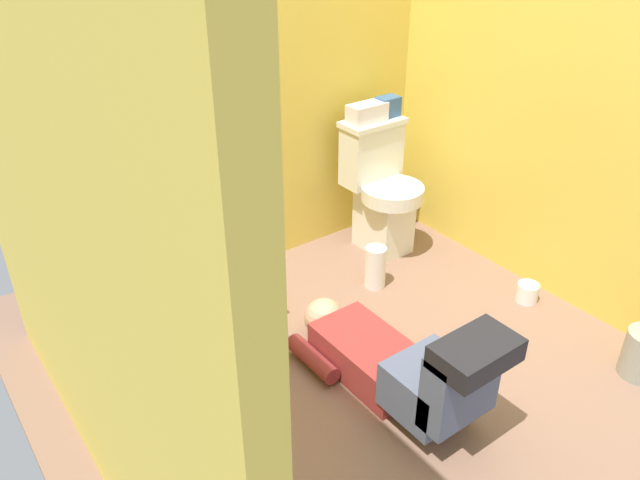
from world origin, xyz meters
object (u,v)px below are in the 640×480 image
object	(u,v)px
soap_dispenser	(77,169)
toilet_paper_roll	(527,292)
toilet	(380,189)
paper_towel_roll	(375,267)
bottle_clear	(165,150)
tissue_box	(367,113)
faucet	(121,161)
bottle_white	(130,157)
bottle_blue	(98,167)
vanity_cabinet	(151,266)
bottle_pink	(145,149)
person_plumber	(398,363)
bottle_green	(116,161)
toiletry_bag	(388,107)

from	to	relation	value
soap_dispenser	toilet_paper_roll	world-z (taller)	soap_dispenser
toilet	paper_towel_roll	bearing A→B (deg)	-133.20
bottle_clear	tissue_box	bearing A→B (deg)	3.80
faucet	tissue_box	bearing A→B (deg)	0.92
bottle_white	toilet	bearing A→B (deg)	-3.18
bottle_blue	bottle_clear	world-z (taller)	bottle_clear
toilet	tissue_box	distance (m)	0.44
toilet	toilet_paper_roll	bearing A→B (deg)	-74.82
bottle_clear	vanity_cabinet	bearing A→B (deg)	-152.31
faucet	bottle_white	bearing A→B (deg)	11.12
bottle_pink	faucet	bearing A→B (deg)	-177.55
person_plumber	bottle_green	xyz separation A→B (m)	(-0.69, 1.00, 0.73)
bottle_green	bottle_pink	distance (m)	0.17
paper_towel_roll	person_plumber	bearing A→B (deg)	-124.67
person_plumber	tissue_box	xyz separation A→B (m)	(0.72, 1.09, 0.62)
toilet	person_plumber	bearing A→B (deg)	-127.63
faucet	person_plumber	bearing A→B (deg)	-58.83
toilet	paper_towel_roll	world-z (taller)	toilet
toilet	bottle_blue	distance (m)	1.61
paper_towel_roll	toiletry_bag	bearing A→B (deg)	45.35
person_plumber	bottle_white	bearing A→B (deg)	119.41
toiletry_bag	paper_towel_roll	xyz separation A→B (m)	(-0.40, -0.41, -0.69)
vanity_cabinet	toilet	bearing A→B (deg)	3.14
bottle_pink	bottle_clear	distance (m)	0.09
bottle_blue	paper_towel_roll	bearing A→B (deg)	-16.35
person_plumber	toiletry_bag	distance (m)	1.53
person_plumber	faucet	bearing A→B (deg)	121.17
bottle_clear	toilet_paper_roll	distance (m)	1.93
toilet	person_plumber	xyz separation A→B (m)	(-0.77, -1.00, -0.19)
bottle_clear	toilet_paper_roll	bearing A→B (deg)	-31.29
soap_dispenser	paper_towel_roll	xyz separation A→B (m)	(1.30, -0.37, -0.77)
bottle_blue	paper_towel_roll	world-z (taller)	bottle_blue
tissue_box	bottle_pink	distance (m)	1.26
toiletry_bag	soap_dispenser	size ratio (longest dim) A/B	0.75
faucet	bottle_clear	distance (m)	0.18
person_plumber	tissue_box	world-z (taller)	tissue_box
soap_dispenser	bottle_blue	world-z (taller)	soap_dispenser
bottle_green	soap_dispenser	bearing A→B (deg)	162.49
bottle_white	bottle_pink	distance (m)	0.07
toiletry_bag	bottle_clear	bearing A→B (deg)	-176.63
bottle_white	bottle_pink	size ratio (longest dim) A/B	0.73
faucet	bottle_clear	bearing A→B (deg)	-18.47
faucet	bottle_blue	size ratio (longest dim) A/B	0.84
person_plumber	bottle_white	world-z (taller)	bottle_white
tissue_box	soap_dispenser	bearing A→B (deg)	-178.46
toilet	faucet	world-z (taller)	faucet
soap_dispenser	vanity_cabinet	bearing A→B (deg)	-33.10
bottle_green	bottle_pink	bearing A→B (deg)	25.23
bottle_blue	bottle_green	world-z (taller)	bottle_green
soap_dispenser	faucet	bearing A→B (deg)	6.01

